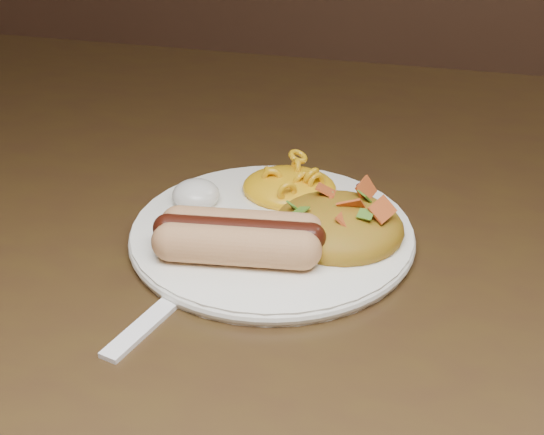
# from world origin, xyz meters

# --- Properties ---
(table) EXTENTS (1.60, 0.90, 0.75)m
(table) POSITION_xyz_m (0.00, 0.00, 0.66)
(table) COLOR black
(table) RESTS_ON floor
(plate) EXTENTS (0.27, 0.27, 0.01)m
(plate) POSITION_xyz_m (-0.08, -0.03, 0.76)
(plate) COLOR white
(plate) RESTS_ON table
(hotdog) EXTENTS (0.12, 0.07, 0.03)m
(hotdog) POSITION_xyz_m (-0.10, -0.07, 0.78)
(hotdog) COLOR tan
(hotdog) RESTS_ON plate
(mac_and_cheese) EXTENTS (0.09, 0.09, 0.03)m
(mac_and_cheese) POSITION_xyz_m (-0.08, 0.04, 0.78)
(mac_and_cheese) COLOR yellow
(mac_and_cheese) RESTS_ON plate
(sour_cream) EXTENTS (0.05, 0.05, 0.03)m
(sour_cream) POSITION_xyz_m (-0.16, -0.00, 0.78)
(sour_cream) COLOR white
(sour_cream) RESTS_ON plate
(taco_salad) EXTENTS (0.11, 0.10, 0.05)m
(taco_salad) POSITION_xyz_m (-0.03, -0.03, 0.78)
(taco_salad) COLOR #CD3E12
(taco_salad) RESTS_ON plate
(fork) EXTENTS (0.06, 0.14, 0.00)m
(fork) POSITION_xyz_m (-0.14, -0.16, 0.75)
(fork) COLOR white
(fork) RESTS_ON table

